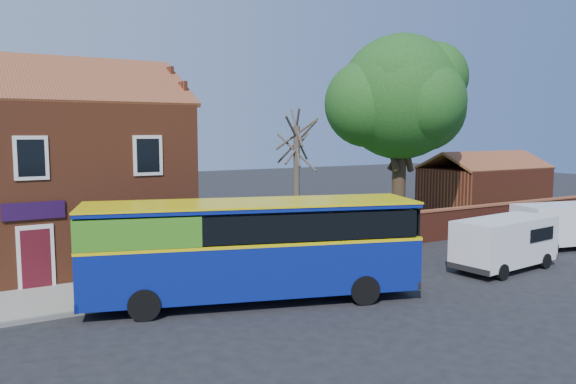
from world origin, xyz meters
TOP-DOWN VIEW (x-y plane):
  - ground at (0.00, 0.00)m, footprint 120.00×120.00m
  - pavement at (-7.00, 5.75)m, footprint 18.00×3.50m
  - kerb at (-7.00, 4.00)m, footprint 18.00×0.15m
  - grass_strip at (13.00, 13.00)m, footprint 26.00×12.00m
  - shop_building at (-7.02, 11.50)m, footprint 12.30×8.13m
  - boundary_wall at (13.00, 7.00)m, footprint 22.00×0.38m
  - outbuilding at (22.00, 13.00)m, footprint 8.20×5.06m
  - bus at (-1.40, 2.77)m, footprint 10.97×5.76m
  - van_near at (9.45, 1.26)m, footprint 4.88×2.37m
  - van_far at (15.35, 2.59)m, footprint 5.08×2.94m
  - large_tree at (13.16, 11.84)m, footprint 9.06×7.17m
  - bare_tree at (5.76, 11.16)m, footprint 2.36×2.82m

SIDE VIEW (x-z plane):
  - ground at x=0.00m, z-range 0.00..0.00m
  - grass_strip at x=13.00m, z-range 0.00..0.04m
  - pavement at x=-7.00m, z-range 0.00..0.12m
  - kerb at x=-7.00m, z-range 0.00..0.14m
  - boundary_wall at x=13.00m, z-range 0.01..1.61m
  - van_near at x=9.45m, z-range 0.12..2.19m
  - van_far at x=15.35m, z-range 0.12..2.22m
  - outbuilding at x=22.00m, z-range -0.48..3.69m
  - bus at x=-1.40m, z-range 0.22..3.46m
  - bare_tree at x=5.76m, z-range 0.08..6.39m
  - shop_building at x=-7.02m, z-range -1.84..8.66m
  - large_tree at x=13.16m, z-range 1.71..12.76m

